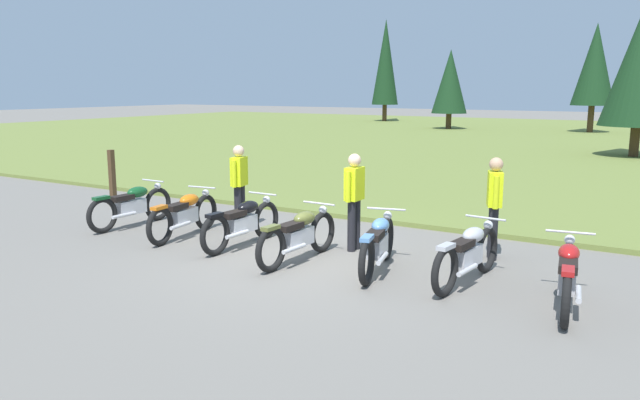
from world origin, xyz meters
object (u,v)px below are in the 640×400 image
at_px(motorcycle_black, 242,222).
at_px(rider_checking_bike, 239,182).
at_px(rider_in_hivis_vest, 494,202).
at_px(motorcycle_orange, 184,214).
at_px(motorcycle_red, 568,275).
at_px(motorcycle_olive, 299,235).
at_px(trail_marker_post, 112,178).
at_px(motorcycle_british_green, 132,205).
at_px(rider_near_row_end, 354,196).
at_px(motorcycle_sky_blue, 378,243).
at_px(motorcycle_silver, 468,254).

relative_size(motorcycle_black, rider_checking_bike, 1.26).
distance_m(motorcycle_black, rider_checking_bike, 1.43).
xyz_separation_m(motorcycle_black, rider_in_hivis_vest, (3.99, 1.49, 0.51)).
bearing_deg(motorcycle_orange, motorcycle_red, -2.35).
distance_m(motorcycle_red, rider_checking_bike, 6.46).
bearing_deg(motorcycle_orange, rider_checking_bike, 64.40).
height_order(motorcycle_olive, trail_marker_post, trail_marker_post).
distance_m(motorcycle_red, rider_in_hivis_vest, 2.36).
xyz_separation_m(motorcycle_british_green, rider_near_row_end, (4.69, 0.71, 0.51)).
bearing_deg(motorcycle_red, rider_checking_bike, 168.26).
distance_m(rider_checking_bike, trail_marker_post, 4.25).
bearing_deg(motorcycle_red, motorcycle_black, 176.85).
height_order(motorcycle_british_green, motorcycle_sky_blue, same).
bearing_deg(motorcycle_black, motorcycle_british_green, 178.18).
bearing_deg(motorcycle_sky_blue, motorcycle_orange, 178.64).
distance_m(motorcycle_sky_blue, motorcycle_red, 2.75).
height_order(motorcycle_british_green, rider_near_row_end, rider_near_row_end).
relative_size(motorcycle_olive, rider_near_row_end, 1.26).
height_order(motorcycle_silver, rider_in_hivis_vest, rider_in_hivis_vest).
bearing_deg(motorcycle_british_green, motorcycle_silver, -0.59).
xyz_separation_m(motorcycle_red, trail_marker_post, (-10.52, 1.77, 0.22)).
height_order(motorcycle_red, trail_marker_post, trail_marker_post).
bearing_deg(motorcycle_black, motorcycle_sky_blue, -2.47).
distance_m(motorcycle_olive, motorcycle_red, 4.07).
relative_size(motorcycle_orange, motorcycle_black, 1.00).
bearing_deg(motorcycle_black, motorcycle_orange, -179.15).
xyz_separation_m(rider_near_row_end, trail_marker_post, (-6.88, 0.67, -0.29)).
relative_size(motorcycle_sky_blue, rider_in_hivis_vest, 1.24).
bearing_deg(motorcycle_orange, motorcycle_olive, -5.45).
height_order(motorcycle_orange, motorcycle_red, same).
relative_size(motorcycle_british_green, motorcycle_silver, 1.00).
distance_m(motorcycle_sky_blue, rider_near_row_end, 1.39).
bearing_deg(motorcycle_red, motorcycle_british_green, 177.31).
bearing_deg(motorcycle_olive, motorcycle_sky_blue, 7.00).
height_order(motorcycle_sky_blue, rider_checking_bike, rider_checking_bike).
distance_m(motorcycle_silver, motorcycle_red, 1.43).
relative_size(motorcycle_orange, trail_marker_post, 1.59).
bearing_deg(rider_near_row_end, motorcycle_british_green, -171.42).
bearing_deg(motorcycle_olive, motorcycle_silver, 6.39).
xyz_separation_m(motorcycle_british_green, motorcycle_black, (2.90, -0.09, 0.00)).
bearing_deg(rider_near_row_end, trail_marker_post, 174.47).
bearing_deg(motorcycle_sky_blue, motorcycle_british_green, 177.86).
xyz_separation_m(motorcycle_orange, rider_near_row_end, (3.15, 0.82, 0.51)).
relative_size(motorcycle_black, rider_near_row_end, 1.26).
xyz_separation_m(rider_near_row_end, rider_checking_bike, (-2.66, 0.21, 0.00)).
bearing_deg(rider_in_hivis_vest, rider_near_row_end, -162.57).
bearing_deg(motorcycle_black, motorcycle_olive, -11.59).
distance_m(motorcycle_black, rider_in_hivis_vest, 4.28).
bearing_deg(motorcycle_british_green, rider_in_hivis_vest, 11.46).
bearing_deg(motorcycle_red, rider_in_hivis_vest, 129.08).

